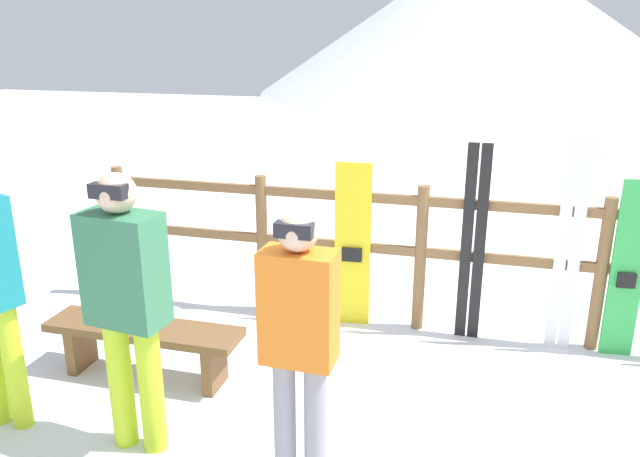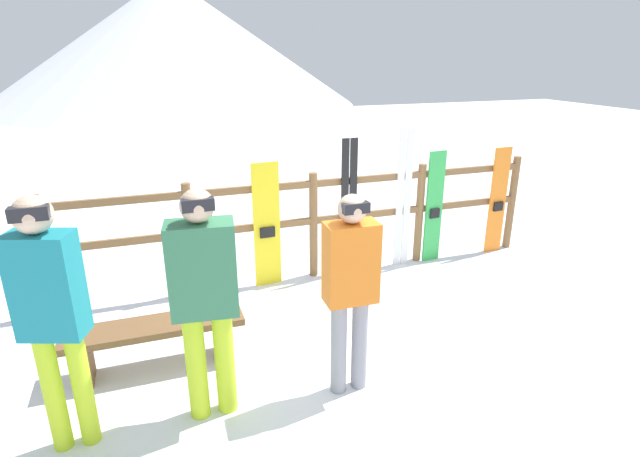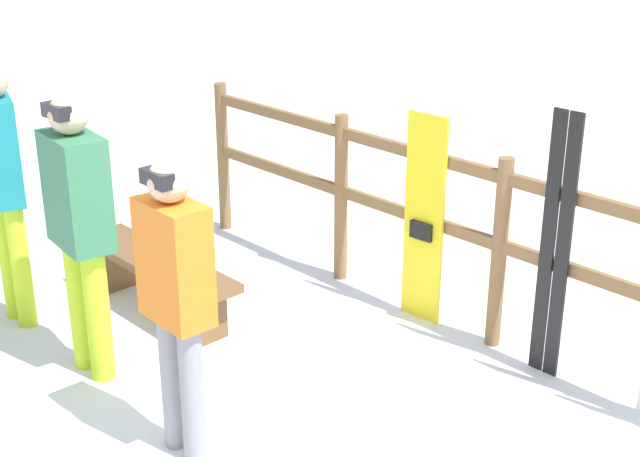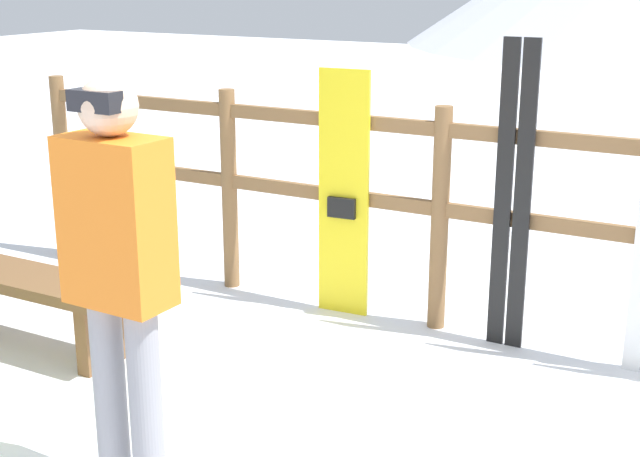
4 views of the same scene
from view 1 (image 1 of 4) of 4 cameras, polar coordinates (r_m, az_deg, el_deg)
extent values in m
cone|color=silver|center=(27.04, 14.77, 18.27)|extent=(18.00, 18.00, 6.00)
cylinder|color=brown|center=(6.31, -17.58, -0.33)|extent=(0.10, 0.10, 1.29)
cylinder|color=brown|center=(5.69, -5.30, -1.50)|extent=(0.10, 0.10, 1.29)
cylinder|color=brown|center=(5.39, 9.16, -2.79)|extent=(0.10, 0.10, 1.29)
cylinder|color=brown|center=(5.46, 24.28, -3.94)|extent=(0.10, 0.10, 1.29)
cube|color=brown|center=(5.37, 9.19, -2.14)|extent=(5.72, 0.05, 0.08)
cube|color=brown|center=(5.23, 9.43, 2.49)|extent=(5.72, 0.05, 0.08)
cube|color=brown|center=(4.85, -15.85, -8.86)|extent=(1.49, 0.36, 0.06)
cube|color=brown|center=(5.23, -21.02, -9.97)|extent=(0.08, 0.29, 0.37)
cube|color=brown|center=(4.71, -9.62, -12.19)|extent=(0.08, 0.29, 0.37)
cylinder|color=#B7D826|center=(4.16, -17.75, -13.29)|extent=(0.15, 0.15, 0.85)
cylinder|color=#B7D826|center=(4.06, -15.19, -13.86)|extent=(0.15, 0.15, 0.85)
cube|color=#33724C|center=(3.78, -17.50, -3.57)|extent=(0.49, 0.31, 0.68)
sphere|color=#D8B293|center=(3.64, -18.15, 3.10)|extent=(0.23, 0.23, 0.23)
cube|color=black|center=(3.58, -18.79, 3.27)|extent=(0.21, 0.08, 0.08)
cylinder|color=#B7D826|center=(4.57, -26.14, -11.23)|extent=(0.13, 0.13, 0.88)
cylinder|color=gray|center=(3.70, -3.23, -17.17)|extent=(0.13, 0.13, 0.80)
cylinder|color=gray|center=(3.65, -0.43, -17.61)|extent=(0.13, 0.13, 0.80)
cube|color=orange|center=(3.31, -1.96, -7.25)|extent=(0.40, 0.23, 0.63)
sphere|color=#D8B293|center=(3.16, -2.04, -0.26)|extent=(0.22, 0.22, 0.22)
cube|color=black|center=(3.09, -2.40, -0.14)|extent=(0.19, 0.08, 0.08)
cube|color=yellow|center=(5.39, 3.00, -1.59)|extent=(0.31, 0.04, 1.46)
cube|color=black|center=(5.39, 2.92, -2.41)|extent=(0.17, 0.04, 0.12)
cube|color=black|center=(5.25, 13.25, -1.35)|extent=(0.09, 0.02, 1.67)
cube|color=black|center=(5.25, 14.39, -1.44)|extent=(0.09, 0.02, 1.67)
cube|color=white|center=(5.28, 21.23, -1.52)|extent=(0.09, 0.02, 1.76)
cube|color=white|center=(5.29, 22.35, -1.61)|extent=(0.09, 0.02, 1.76)
cube|color=green|center=(5.41, 26.28, -3.47)|extent=(0.25, 0.05, 1.45)
cube|color=black|center=(5.41, 26.23, -4.29)|extent=(0.14, 0.04, 0.12)
camera|label=2|loc=(2.25, -83.35, 4.66)|focal=28.00mm
camera|label=3|loc=(2.63, 93.54, 7.69)|focal=50.00mm
camera|label=4|loc=(1.47, 77.74, -17.32)|focal=50.00mm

